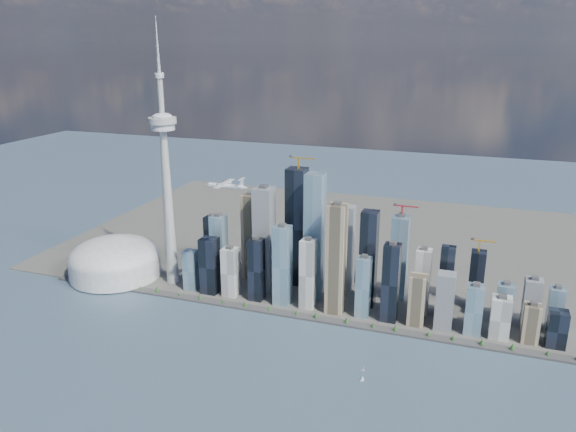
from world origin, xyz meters
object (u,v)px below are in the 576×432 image
(sailboat_west, at_px, (362,379))
(needle_tower, at_px, (166,178))
(dome_stadium, at_px, (115,260))
(airplane, at_px, (226,185))
(sailboat_east, at_px, (363,369))

(sailboat_west, bearing_deg, needle_tower, 131.65)
(dome_stadium, height_order, sailboat_west, dome_stadium)
(airplane, bearing_deg, sailboat_west, -25.29)
(airplane, height_order, sailboat_west, airplane)
(needle_tower, height_order, airplane, needle_tower)
(sailboat_west, relative_size, sailboat_east, 1.06)
(needle_tower, distance_m, sailboat_east, 558.07)
(dome_stadium, relative_size, sailboat_east, 22.10)
(needle_tower, bearing_deg, sailboat_west, -26.03)
(dome_stadium, xyz_separation_m, airplane, (323.87, -88.52, 220.34))
(dome_stadium, xyz_separation_m, sailboat_east, (605.64, -190.90, -36.53))
(airplane, distance_m, sailboat_west, 406.14)
(needle_tower, relative_size, dome_stadium, 2.75)
(airplane, xyz_separation_m, sailboat_west, (286.14, -131.07, -256.70))
(dome_stadium, distance_m, sailboat_west, 649.36)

